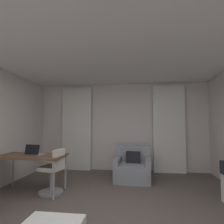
{
  "coord_description": "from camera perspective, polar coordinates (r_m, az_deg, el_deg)",
  "views": [
    {
      "loc": [
        0.41,
        -2.56,
        1.4
      ],
      "look_at": [
        -0.09,
        1.4,
        1.65
      ],
      "focal_mm": 29.43,
      "sensor_mm": 36.0,
      "label": 1
    }
  ],
  "objects": [
    {
      "name": "wall_window",
      "position": [
        5.6,
        3.02,
        -4.6
      ],
      "size": [
        5.12,
        0.06,
        2.6
      ],
      "color": "silver",
      "rests_on": "ground"
    },
    {
      "name": "ceiling",
      "position": [
        2.87,
        -1.85,
        21.85
      ],
      "size": [
        5.12,
        6.12,
        0.06
      ],
      "primitive_type": "cube",
      "color": "white",
      "rests_on": "wall_left"
    },
    {
      "name": "curtain_left_panel",
      "position": [
        5.74,
        -10.94,
        -5.01
      ],
      "size": [
        0.9,
        0.06,
        2.5
      ],
      "color": "silver",
      "rests_on": "ground"
    },
    {
      "name": "curtain_right_panel",
      "position": [
        5.54,
        17.3,
        -4.97
      ],
      "size": [
        0.9,
        0.06,
        2.5
      ],
      "color": "silver",
      "rests_on": "ground"
    },
    {
      "name": "armchair",
      "position": [
        4.81,
        6.53,
        -17.12
      ],
      "size": [
        0.91,
        0.89,
        0.82
      ],
      "color": "gray",
      "rests_on": "ground"
    },
    {
      "name": "desk",
      "position": [
        4.23,
        -23.64,
        -12.99
      ],
      "size": [
        1.33,
        0.68,
        0.75
      ],
      "color": "brown",
      "rests_on": "ground"
    },
    {
      "name": "desk_chair",
      "position": [
        4.07,
        -17.85,
        -17.71
      ],
      "size": [
        0.48,
        0.48,
        0.88
      ],
      "color": "gray",
      "rests_on": "ground"
    },
    {
      "name": "laptop",
      "position": [
        4.23,
        -22.99,
        -11.53
      ],
      "size": [
        0.35,
        0.28,
        0.22
      ],
      "color": "#ADADB2",
      "rests_on": "desk"
    }
  ]
}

